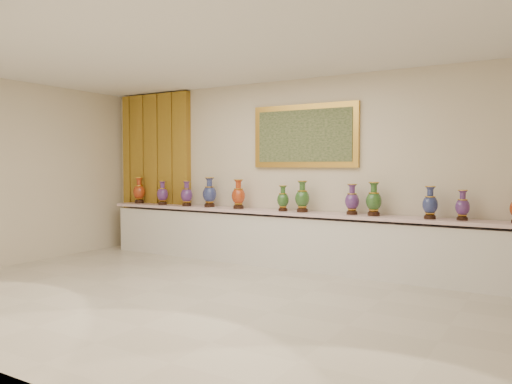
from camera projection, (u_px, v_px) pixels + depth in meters
ground at (206, 301)px, 5.97m from camera, size 8.00×8.00×0.00m
room at (176, 167)px, 9.28m from camera, size 8.00×8.00×8.00m
counter at (293, 240)px, 7.88m from camera, size 7.28×0.48×0.90m
vase_0 at (139, 192)px, 9.57m from camera, size 0.29×0.29×0.50m
vase_1 at (163, 194)px, 9.19m from camera, size 0.24×0.24×0.44m
vase_2 at (187, 195)px, 8.88m from camera, size 0.27×0.27×0.45m
vase_3 at (210, 194)px, 8.67m from camera, size 0.27×0.27×0.52m
vase_4 at (238, 196)px, 8.32m from camera, size 0.26×0.26×0.49m
vase_5 at (283, 200)px, 7.89m from camera, size 0.25×0.25×0.41m
vase_6 at (302, 198)px, 7.71m from camera, size 0.30×0.30×0.49m
vase_7 at (352, 201)px, 7.33m from camera, size 0.21×0.21×0.45m
vase_8 at (374, 201)px, 7.14m from camera, size 0.27×0.27×0.49m
vase_9 at (430, 204)px, 6.71m from camera, size 0.26×0.26×0.44m
vase_10 at (463, 207)px, 6.55m from camera, size 0.24×0.24×0.40m
label_card at (213, 208)px, 8.49m from camera, size 0.10×0.06×0.00m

